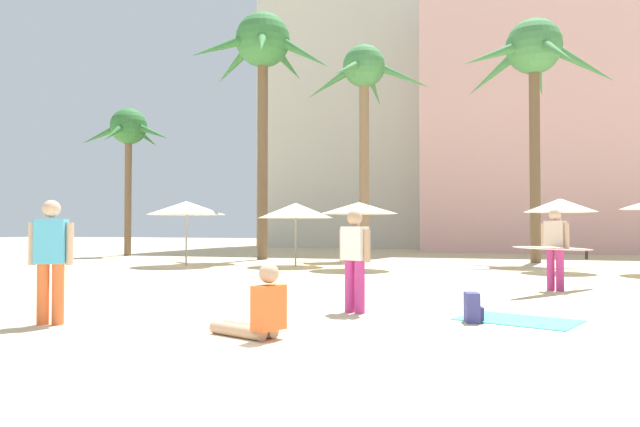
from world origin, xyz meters
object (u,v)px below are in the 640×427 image
Objects in this scene: cafe_umbrella_1 at (560,205)px; person_far_right at (556,247)px; palm_tree_left at (534,60)px; palm_tree_center at (364,83)px; backpack at (473,308)px; palm_tree_far_right at (262,54)px; cafe_umbrella_3 at (359,208)px; person_mid_left at (51,256)px; beach_towel at (518,320)px; person_far_left at (258,312)px; cafe_umbrella_2 at (186,208)px; person_near_left at (355,256)px; palm_tree_far_left at (129,134)px; cafe_umbrella_0 at (296,211)px.

person_far_right is at bearing -96.16° from cafe_umbrella_1.
palm_tree_left is 7.38m from cafe_umbrella_1.
palm_tree_left is at bearing -5.03° from palm_tree_center.
palm_tree_far_right is at bearing 109.77° from backpack.
palm_tree_left reaches higher than cafe_umbrella_3.
palm_tree_far_right is 6.05× the size of person_mid_left.
beach_towel is at bearing -91.56° from person_mid_left.
palm_tree_center is 10.44m from cafe_umbrella_1.
cafe_umbrella_3 is at bearing -60.95° from person_far_left.
palm_tree_far_right reaches higher than palm_tree_left.
person_mid_left is (4.46, -11.33, -1.06)m from cafe_umbrella_2.
person_mid_left is at bearing -32.11° from person_near_left.
person_far_left is at bearing -50.71° from palm_tree_far_left.
palm_tree_far_right is 3.70× the size of person_far_right.
backpack is 5.89m from person_mid_left.
person_far_left is at bearing -81.29° from palm_tree_center.
cafe_umbrella_0 is at bearing 108.15° from backpack.
person_far_right is 5.32m from person_near_left.
cafe_umbrella_0 is (-7.96, -4.60, -5.78)m from palm_tree_left.
person_near_left is at bearing -103.29° from palm_tree_left.
cafe_umbrella_2 is 0.96× the size of person_far_right.
person_near_left is at bearing -61.80° from palm_tree_far_right.
cafe_umbrella_0 reaches higher than backpack.
beach_towel is 1.53× the size of person_far_left.
person_near_left is at bearing -45.18° from palm_tree_far_left.
cafe_umbrella_2 is at bearing -128.55° from palm_tree_center.
person_far_right is at bearing 167.89° from person_near_left.
cafe_umbrella_2 is at bearing -179.61° from cafe_umbrella_3.
person_far_right is at bearing -41.66° from palm_tree_far_right.
cafe_umbrella_3 is 1.44× the size of person_mid_left.
cafe_umbrella_3 is at bearing 0.39° from cafe_umbrella_2.
palm_tree_center reaches higher than backpack.
backpack is at bearing -58.63° from cafe_umbrella_0.
person_mid_left is at bearing -91.40° from palm_tree_center.
palm_tree_left is 16.43m from person_near_left.
cafe_umbrella_0 is at bearing -103.25° from palm_tree_center.
palm_tree_center reaches higher than person_mid_left.
cafe_umbrella_3 reaches higher than beach_towel.
person_far_left is at bearing -113.11° from person_mid_left.
person_far_right is (6.58, -10.96, -6.50)m from palm_tree_center.
cafe_umbrella_3 is (6.11, 0.04, -0.06)m from cafe_umbrella_2.
cafe_umbrella_0 is at bearing -129.60° from person_near_left.
backpack is (6.32, -10.37, -1.71)m from cafe_umbrella_0.
person_far_left is at bearing -103.44° from palm_tree_left.
cafe_umbrella_1 is (8.42, -0.07, 0.08)m from cafe_umbrella_0.
person_far_right is (-0.15, -10.37, -6.76)m from palm_tree_left.
palm_tree_far_left is at bearing -28.99° from person_far_left.
palm_tree_far_left is 4.37× the size of beach_towel.
person_mid_left is at bearing -77.37° from palm_tree_far_right.
cafe_umbrella_3 reaches higher than person_near_left.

